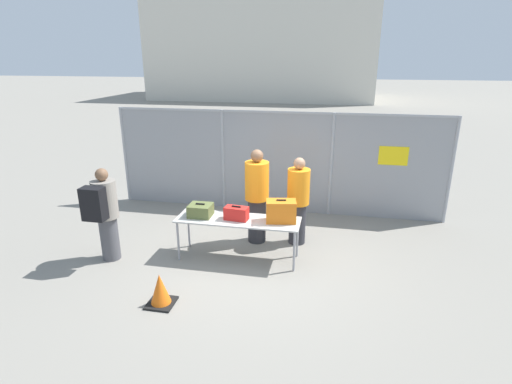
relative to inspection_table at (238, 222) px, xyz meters
The scene contains 12 objects.
ground_plane 0.74m from the inspection_table, ahead, with size 120.00×120.00×0.00m, color gray.
fence_section 2.50m from the inspection_table, 82.98° to the left, with size 7.41×0.07×2.28m.
inspection_table is the anchor object (origin of this frame).
suitcase_olive 0.69m from the inspection_table, behind, with size 0.40×0.35×0.24m.
suitcase_red 0.17m from the inspection_table, 134.33° to the right, with size 0.42×0.24×0.25m.
suitcase_orange 0.78m from the inspection_table, ahead, with size 0.54×0.38×0.39m.
traveler_hooded 2.27m from the inspection_table, 167.02° to the right, with size 0.41×0.63×1.65m.
security_worker_near 0.81m from the inspection_table, 76.32° to the left, with size 0.45×0.45×1.80m.
security_worker_far 1.28m from the inspection_table, 41.38° to the left, with size 0.41×0.41×1.67m.
utility_trailer 5.43m from the inspection_table, 67.46° to the left, with size 3.65×2.00×0.63m.
distant_hangar 29.85m from the inspection_table, 99.13° to the left, with size 17.78×10.00×7.64m.
traffic_cone 1.81m from the inspection_table, 115.98° to the right, with size 0.39×0.39×0.48m.
Camera 1 is at (1.27, -6.17, 3.40)m, focal length 28.00 mm.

